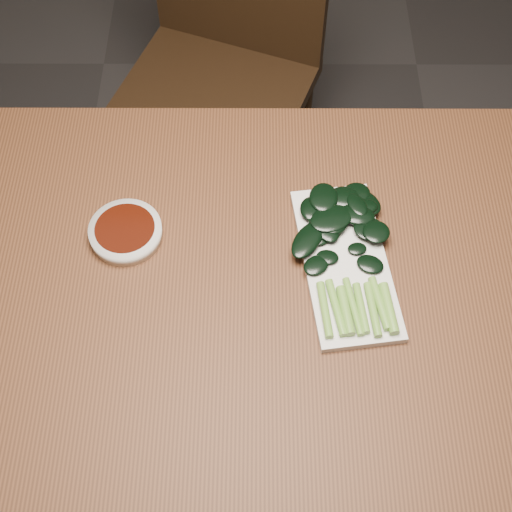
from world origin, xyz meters
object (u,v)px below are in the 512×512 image
at_px(table, 262,306).
at_px(sauce_bowl, 126,232).
at_px(chair_far, 220,65).
at_px(serving_plate, 345,263).
at_px(gai_lan, 344,234).

height_order(table, sauce_bowl, sauce_bowl).
relative_size(chair_far, serving_plate, 2.73).
height_order(serving_plate, gai_lan, gai_lan).
xyz_separation_m(table, chair_far, (-0.10, 0.80, -0.19)).
height_order(sauce_bowl, gai_lan, gai_lan).
bearing_deg(sauce_bowl, chair_far, 79.53).
bearing_deg(gai_lan, serving_plate, -89.15).
bearing_deg(serving_plate, gai_lan, 90.85).
xyz_separation_m(chair_far, serving_plate, (0.24, -0.76, 0.27)).
bearing_deg(table, serving_plate, 15.87).
bearing_deg(chair_far, sauce_bowl, -79.81).
relative_size(table, chair_far, 1.57).
bearing_deg(serving_plate, sauce_bowl, 171.33).
xyz_separation_m(chair_far, gai_lan, (0.24, -0.72, 0.29)).
distance_m(sauce_bowl, gai_lan, 0.37).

